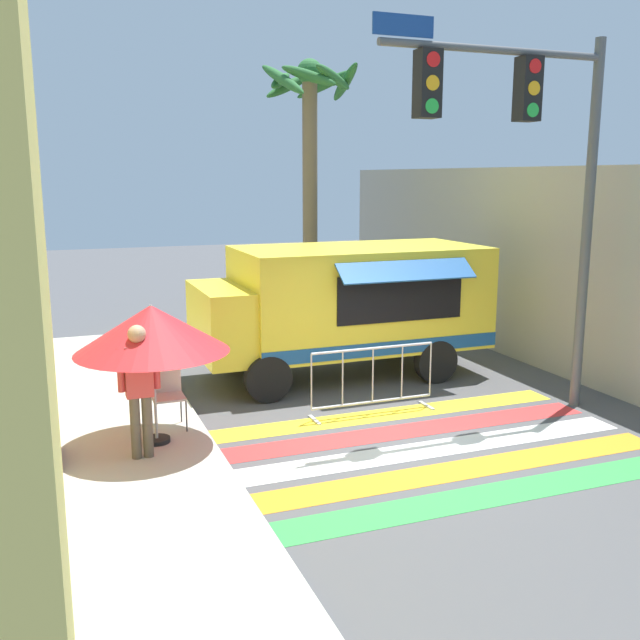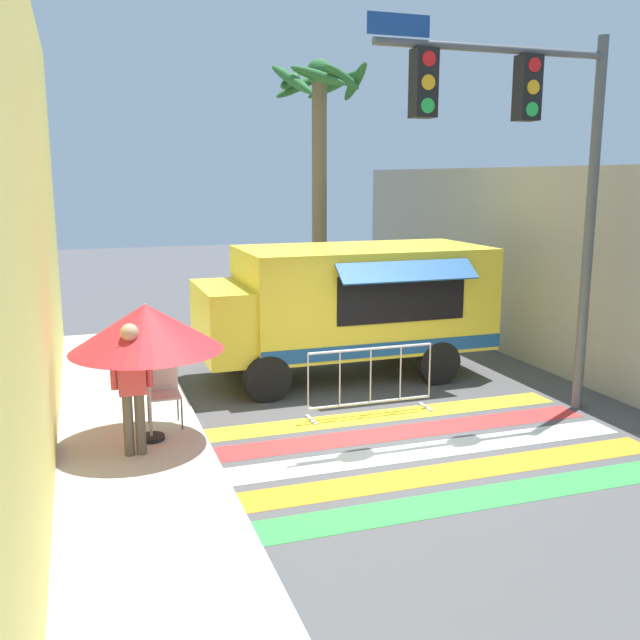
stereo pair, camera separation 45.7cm
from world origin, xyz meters
TOP-DOWN VIEW (x-y plane):
  - ground_plane at (0.00, 0.00)m, footprint 60.00×60.00m
  - sidewalk_left at (-4.79, 0.00)m, footprint 4.40×16.00m
  - building_left_facade at (-4.69, 0.00)m, footprint 0.25×16.00m
  - concrete_wall_right at (4.37, 3.00)m, footprint 0.20×16.00m
  - crosswalk_painted at (0.00, -0.59)m, footprint 6.40×3.60m
  - food_truck at (0.42, 3.31)m, footprint 5.29×2.77m
  - traffic_signal_pole at (2.13, 0.27)m, footprint 3.84×0.29m
  - patio_umbrella at (-3.33, 0.72)m, footprint 2.05×2.05m
  - folding_chair at (-3.09, 1.30)m, footprint 0.45×0.45m
  - vendor_person at (-3.58, 0.25)m, footprint 0.53×0.23m
  - barricade_front at (0.07, 1.07)m, footprint 2.08×0.44m
  - palm_tree at (1.49, 7.74)m, footprint 2.37×2.28m

SIDE VIEW (x-z plane):
  - ground_plane at x=0.00m, z-range 0.00..0.00m
  - crosswalk_painted at x=0.00m, z-range 0.00..0.01m
  - sidewalk_left at x=-4.79m, z-range 0.00..0.12m
  - barricade_front at x=0.07m, z-range 0.00..1.08m
  - folding_chair at x=-3.09m, z-range 0.22..1.13m
  - vendor_person at x=-3.58m, z-range 0.25..1.99m
  - food_truck at x=0.42m, z-range 0.21..2.62m
  - patio_umbrella at x=-3.33m, z-range 0.75..2.65m
  - concrete_wall_right at x=4.37m, z-range 0.00..3.87m
  - building_left_facade at x=-4.69m, z-range 0.00..6.22m
  - traffic_signal_pole at x=2.13m, z-range 1.27..7.05m
  - palm_tree at x=1.49m, z-range 1.31..7.70m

